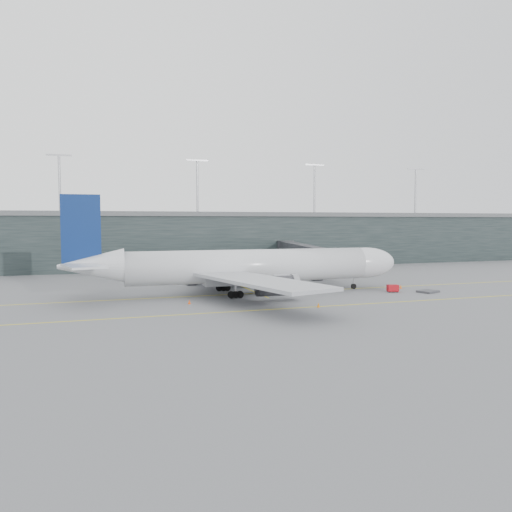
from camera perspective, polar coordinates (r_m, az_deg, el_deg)
name	(u,v)px	position (r m, az deg, el deg)	size (l,w,h in m)	color
ground	(224,291)	(90.67, -3.63, -4.06)	(320.00, 320.00, 0.00)	slate
taxiline_a	(230,294)	(86.84, -2.97, -4.41)	(160.00, 0.25, 0.02)	yellow
taxiline_b	(260,310)	(71.73, 0.42, -6.20)	(160.00, 0.25, 0.02)	yellow
taxiline_lead_main	(223,278)	(111.12, -3.74, -2.57)	(0.25, 60.00, 0.02)	yellow
terminal	(174,239)	(146.72, -9.38, 1.96)	(240.00, 36.00, 29.00)	black
main_aircraft	(247,267)	(87.20, -1.01, -1.23)	(60.27, 56.78, 16.94)	silver
jet_bridge	(295,251)	(121.85, 4.49, 0.62)	(11.15, 48.45, 7.40)	#28282C
gse_cart	(393,288)	(92.82, 15.36, -3.55)	(2.20, 1.70, 1.32)	#A00B13
baggage_dolly	(428,291)	(94.35, 19.05, -3.84)	(3.38, 2.70, 0.34)	#38383D
uld_a	(191,281)	(99.85, -7.45, -2.85)	(1.87, 1.53, 1.63)	#323236
uld_b	(193,280)	(101.00, -7.27, -2.76)	(1.93, 1.59, 1.67)	#323236
uld_c	(208,281)	(99.55, -5.53, -2.85)	(1.93, 1.61, 1.64)	#323236
cone_nose	(401,287)	(98.13, 16.20, -3.38)	(0.47, 0.47, 0.74)	#FA580D
cone_wing_stbd	(318,305)	(74.50, 7.15, -5.58)	(0.44, 0.44, 0.70)	orange
cone_wing_port	(258,280)	(104.86, 0.28, -2.77)	(0.43, 0.43, 0.68)	#F35C0D
cone_tail	(189,302)	(77.46, -7.63, -5.20)	(0.47, 0.47, 0.75)	#E4490C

